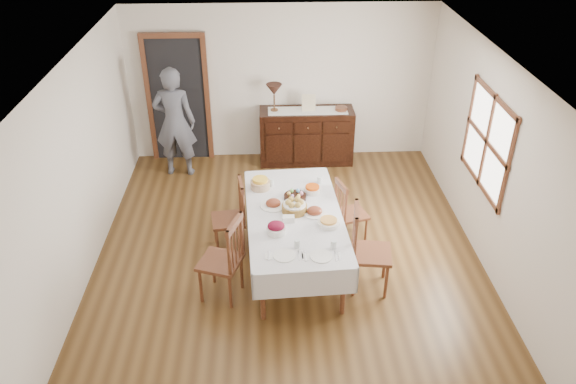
{
  "coord_description": "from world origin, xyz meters",
  "views": [
    {
      "loc": [
        -0.25,
        -5.86,
        4.54
      ],
      "look_at": [
        0.0,
        0.1,
        0.95
      ],
      "focal_mm": 35.0,
      "sensor_mm": 36.0,
      "label": 1
    }
  ],
  "objects_px": {
    "chair_left_near": "(224,258)",
    "chair_right_far": "(349,211)",
    "chair_left_far": "(232,216)",
    "chair_right_near": "(367,249)",
    "table_lamp": "(274,90)",
    "sideboard": "(306,136)",
    "person": "(174,119)",
    "dining_table": "(294,220)"
  },
  "relations": [
    {
      "from": "table_lamp",
      "to": "chair_left_far",
      "type": "bearing_deg",
      "value": -103.92
    },
    {
      "from": "sideboard",
      "to": "person",
      "type": "relative_size",
      "value": 0.81
    },
    {
      "from": "chair_left_far",
      "to": "chair_right_far",
      "type": "xyz_separation_m",
      "value": [
        1.55,
        0.12,
        -0.05
      ]
    },
    {
      "from": "chair_left_far",
      "to": "chair_right_far",
      "type": "bearing_deg",
      "value": 85.63
    },
    {
      "from": "chair_left_near",
      "to": "chair_right_far",
      "type": "height_order",
      "value": "chair_left_near"
    },
    {
      "from": "chair_right_far",
      "to": "table_lamp",
      "type": "height_order",
      "value": "table_lamp"
    },
    {
      "from": "dining_table",
      "to": "chair_right_far",
      "type": "relative_size",
      "value": 2.53
    },
    {
      "from": "chair_left_near",
      "to": "chair_left_far",
      "type": "height_order",
      "value": "chair_left_near"
    },
    {
      "from": "sideboard",
      "to": "chair_left_near",
      "type": "bearing_deg",
      "value": -109.13
    },
    {
      "from": "chair_left_near",
      "to": "person",
      "type": "distance_m",
      "value": 3.25
    },
    {
      "from": "chair_left_far",
      "to": "chair_right_near",
      "type": "xyz_separation_m",
      "value": [
        1.63,
        -0.85,
        0.05
      ]
    },
    {
      "from": "dining_table",
      "to": "table_lamp",
      "type": "bearing_deg",
      "value": 90.57
    },
    {
      "from": "chair_right_near",
      "to": "chair_right_far",
      "type": "xyz_separation_m",
      "value": [
        -0.08,
        0.97,
        -0.1
      ]
    },
    {
      "from": "dining_table",
      "to": "chair_left_far",
      "type": "xyz_separation_m",
      "value": [
        -0.79,
        0.39,
        -0.17
      ]
    },
    {
      "from": "person",
      "to": "table_lamp",
      "type": "bearing_deg",
      "value": -165.01
    },
    {
      "from": "chair_right_near",
      "to": "person",
      "type": "bearing_deg",
      "value": 49.21
    },
    {
      "from": "chair_left_far",
      "to": "chair_right_near",
      "type": "relative_size",
      "value": 0.9
    },
    {
      "from": "chair_right_far",
      "to": "sideboard",
      "type": "relative_size",
      "value": 0.59
    },
    {
      "from": "chair_right_far",
      "to": "dining_table",
      "type": "bearing_deg",
      "value": 107.14
    },
    {
      "from": "chair_right_far",
      "to": "table_lamp",
      "type": "bearing_deg",
      "value": 5.27
    },
    {
      "from": "person",
      "to": "chair_left_near",
      "type": "bearing_deg",
      "value": 110.22
    },
    {
      "from": "chair_left_near",
      "to": "person",
      "type": "bearing_deg",
      "value": -143.9
    },
    {
      "from": "dining_table",
      "to": "table_lamp",
      "type": "height_order",
      "value": "table_lamp"
    },
    {
      "from": "chair_left_far",
      "to": "sideboard",
      "type": "relative_size",
      "value": 0.65
    },
    {
      "from": "chair_left_far",
      "to": "person",
      "type": "height_order",
      "value": "person"
    },
    {
      "from": "chair_left_near",
      "to": "chair_left_far",
      "type": "xyz_separation_m",
      "value": [
        0.04,
        0.96,
        -0.04
      ]
    },
    {
      "from": "dining_table",
      "to": "sideboard",
      "type": "distance_m",
      "value": 2.87
    },
    {
      "from": "chair_left_near",
      "to": "dining_table",
      "type": "bearing_deg",
      "value": 143.53
    },
    {
      "from": "chair_right_near",
      "to": "person",
      "type": "xyz_separation_m",
      "value": [
        -2.6,
        2.98,
        0.4
      ]
    },
    {
      "from": "person",
      "to": "chair_left_far",
      "type": "bearing_deg",
      "value": 118.05
    },
    {
      "from": "sideboard",
      "to": "dining_table",
      "type": "bearing_deg",
      "value": -96.99
    },
    {
      "from": "chair_right_near",
      "to": "person",
      "type": "distance_m",
      "value": 3.98
    },
    {
      "from": "sideboard",
      "to": "table_lamp",
      "type": "xyz_separation_m",
      "value": [
        -0.53,
        -0.01,
        0.82
      ]
    },
    {
      "from": "chair_left_near",
      "to": "person",
      "type": "relative_size",
      "value": 0.57
    },
    {
      "from": "chair_left_near",
      "to": "person",
      "type": "height_order",
      "value": "person"
    },
    {
      "from": "chair_left_far",
      "to": "sideboard",
      "type": "height_order",
      "value": "chair_left_far"
    },
    {
      "from": "chair_left_near",
      "to": "chair_right_near",
      "type": "height_order",
      "value": "chair_right_near"
    },
    {
      "from": "chair_left_near",
      "to": "chair_right_far",
      "type": "bearing_deg",
      "value": 143.26
    },
    {
      "from": "sideboard",
      "to": "person",
      "type": "xyz_separation_m",
      "value": [
        -2.12,
        -0.33,
        0.5
      ]
    },
    {
      "from": "chair_right_far",
      "to": "chair_right_near",
      "type": "bearing_deg",
      "value": 168.11
    },
    {
      "from": "chair_right_near",
      "to": "sideboard",
      "type": "bearing_deg",
      "value": 16.35
    },
    {
      "from": "dining_table",
      "to": "chair_left_near",
      "type": "bearing_deg",
      "value": -148.85
    }
  ]
}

